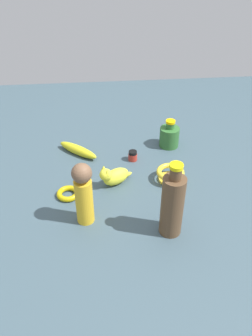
{
  "coord_description": "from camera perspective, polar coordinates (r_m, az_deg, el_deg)",
  "views": [
    {
      "loc": [
        0.09,
        1.02,
        0.83
      ],
      "look_at": [
        0.0,
        0.0,
        0.07
      ],
      "focal_mm": 37.07,
      "sensor_mm": 36.0,
      "label": 1
    }
  ],
  "objects": [
    {
      "name": "bowl",
      "position": [
        1.33,
        7.28,
        -0.96
      ],
      "size": [
        0.11,
        0.11,
        0.05
      ],
      "color": "gold",
      "rests_on": "ground"
    },
    {
      "name": "bangle",
      "position": [
        1.28,
        -9.5,
        -4.17
      ],
      "size": [
        0.08,
        0.08,
        0.02
      ],
      "primitive_type": "torus",
      "color": "#BBA10D",
      "rests_on": "ground"
    },
    {
      "name": "bottle_tall",
      "position": [
        1.07,
        7.64,
        -5.94
      ],
      "size": [
        0.07,
        0.07,
        0.26
      ],
      "color": "brown",
      "rests_on": "ground"
    },
    {
      "name": "cat_figurine",
      "position": [
        1.3,
        -1.99,
        -1.31
      ],
      "size": [
        0.13,
        0.1,
        0.09
      ],
      "color": "yellow",
      "rests_on": "ground"
    },
    {
      "name": "ground",
      "position": [
        1.32,
        0.0,
        -2.6
      ],
      "size": [
        2.0,
        2.0,
        0.0
      ],
      "primitive_type": "plane",
      "color": "#384C56"
    },
    {
      "name": "banana",
      "position": [
        1.48,
        -7.91,
        2.94
      ],
      "size": [
        0.18,
        0.16,
        0.04
      ],
      "primitive_type": "ellipsoid",
      "rotation": [
        0.0,
        0.0,
        5.58
      ],
      "color": "gold",
      "rests_on": "ground"
    },
    {
      "name": "nail_polish_jar",
      "position": [
        1.43,
        1.11,
        2.04
      ],
      "size": [
        0.04,
        0.04,
        0.04
      ],
      "color": "#AF2E23",
      "rests_on": "ground"
    },
    {
      "name": "person_figure_adult",
      "position": [
        1.1,
        -7.0,
        -4.05
      ],
      "size": [
        0.07,
        0.07,
        0.23
      ],
      "color": "gold",
      "rests_on": "ground"
    },
    {
      "name": "bottle_short",
      "position": [
        1.52,
        7.14,
        5.24
      ],
      "size": [
        0.08,
        0.08,
        0.12
      ],
      "color": "#2E632C",
      "rests_on": "ground"
    }
  ]
}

